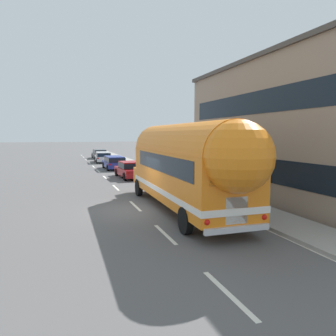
% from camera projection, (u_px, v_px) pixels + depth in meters
% --- Properties ---
extents(ground_plane, '(300.00, 300.00, 0.00)m').
position_uv_depth(ground_plane, '(139.00, 210.00, 15.43)').
color(ground_plane, '#565454').
extents(lane_markings, '(3.98, 80.00, 0.01)m').
position_uv_depth(lane_markings, '(135.00, 176.00, 28.30)').
color(lane_markings, silver).
rests_on(lane_markings, ground).
extents(sidewalk_slab, '(2.18, 90.00, 0.15)m').
position_uv_depth(sidewalk_slab, '(169.00, 178.00, 26.41)').
color(sidewalk_slab, gray).
rests_on(sidewalk_slab, ground).
extents(roadside_building, '(9.80, 16.17, 7.84)m').
position_uv_depth(roadside_building, '(321.00, 129.00, 18.99)').
color(roadside_building, gray).
rests_on(roadside_building, ground).
extents(painted_bus, '(2.72, 12.23, 4.12)m').
position_uv_depth(painted_bus, '(187.00, 163.00, 14.49)').
color(painted_bus, orange).
rests_on(painted_bus, ground).
extents(car_lead, '(2.08, 4.61, 1.37)m').
position_uv_depth(car_lead, '(131.00, 169.00, 26.81)').
color(car_lead, '#A5191E').
rests_on(car_lead, ground).
extents(car_second, '(1.97, 4.62, 1.37)m').
position_uv_depth(car_second, '(114.00, 162.00, 33.44)').
color(car_second, navy).
rests_on(car_second, ground).
extents(car_third, '(2.06, 4.75, 1.37)m').
position_uv_depth(car_third, '(103.00, 156.00, 41.68)').
color(car_third, silver).
rests_on(car_third, ground).
extents(car_fourth, '(1.97, 4.57, 1.37)m').
position_uv_depth(car_fourth, '(99.00, 153.00, 48.78)').
color(car_fourth, '#474C51').
rests_on(car_fourth, ground).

